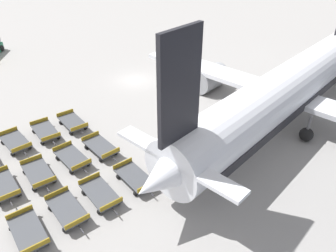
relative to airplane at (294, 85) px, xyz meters
The scene contains 13 objects.
ground_plane 17.67m from the airplane, behind, with size 500.00×500.00×0.00m, color gray.
airplane is the anchor object (origin of this frame).
baggage_dolly_row_near_col_b 25.27m from the airplane, 118.27° to the right, with size 3.98×2.40×0.92m.
baggage_dolly_row_near_col_c 24.51m from the airplane, 106.78° to the right, with size 3.98×2.45×0.92m.
baggage_dolly_row_mid_a_col_a 24.79m from the airplane, 130.74° to the right, with size 3.99×2.18×0.92m.
baggage_dolly_row_mid_a_col_b 22.91m from the airplane, 119.27° to the right, with size 3.98×2.46×0.92m.
baggage_dolly_row_mid_a_col_c 22.02m from the airplane, 107.58° to the right, with size 3.99×2.33×0.92m.
baggage_dolly_row_mid_b_col_a 22.56m from the airplane, 133.62° to the right, with size 3.98×2.45×0.92m.
baggage_dolly_row_mid_b_col_b 20.41m from the airplane, 121.70° to the right, with size 3.99×2.20×0.92m.
baggage_dolly_row_mid_b_col_c 19.71m from the airplane, 107.90° to the right, with size 3.99×2.37×0.92m.
baggage_dolly_row_far_col_a 20.42m from the airplane, 136.93° to the right, with size 3.99×2.38×0.92m.
baggage_dolly_row_far_col_b 18.12m from the airplane, 123.72° to the right, with size 3.99×2.21×0.92m.
baggage_dolly_row_far_col_c 17.03m from the airplane, 108.30° to the right, with size 3.99×2.33×0.92m.
Camera 1 is at (24.48, -25.80, 15.98)m, focal length 35.00 mm.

